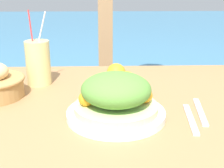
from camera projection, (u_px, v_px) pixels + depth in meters
name	position (u px, v px, depth m)	size (l,w,h in m)	color
patio_table	(109.00, 136.00, 0.91)	(1.17, 0.90, 0.70)	#997047
railing_fence	(106.00, 43.00, 1.55)	(2.80, 0.08, 1.08)	#937551
sea_backdrop	(104.00, 44.00, 4.09)	(12.00, 4.00, 0.43)	teal
salad_plate	(116.00, 99.00, 0.81)	(0.26, 0.26, 0.12)	white
drink_glass	(38.00, 63.00, 1.06)	(0.08, 0.08, 0.25)	#DBCC7F
fork	(191.00, 119.00, 0.82)	(0.04, 0.18, 0.00)	silver
knife	(200.00, 111.00, 0.86)	(0.04, 0.18, 0.00)	silver
orange_near_basket	(126.00, 82.00, 1.01)	(0.07, 0.07, 0.07)	orange
orange_near_glass	(116.00, 73.00, 1.10)	(0.07, 0.07, 0.07)	orange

